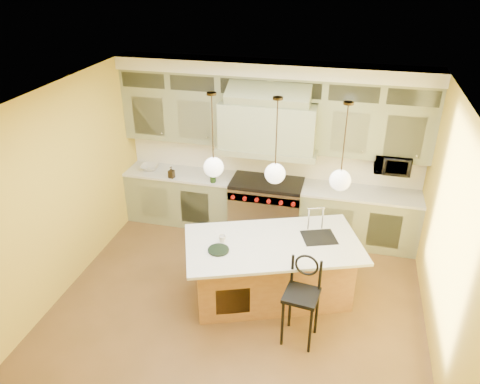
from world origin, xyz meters
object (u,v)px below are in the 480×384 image
(counter_stool, at_px, (302,295))
(microwave, at_px, (392,163))
(range, at_px, (266,206))
(kitchen_island, at_px, (272,268))

(counter_stool, height_order, microwave, microwave)
(range, height_order, counter_stool, counter_stool)
(kitchen_island, relative_size, microwave, 4.82)
(range, bearing_deg, counter_stool, -69.46)
(microwave, bearing_deg, counter_stool, -112.55)
(counter_stool, bearing_deg, kitchen_island, 131.86)
(kitchen_island, distance_m, counter_stool, 0.90)
(kitchen_island, bearing_deg, counter_stool, -76.11)
(range, height_order, kitchen_island, kitchen_island)
(kitchen_island, height_order, counter_stool, kitchen_island)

